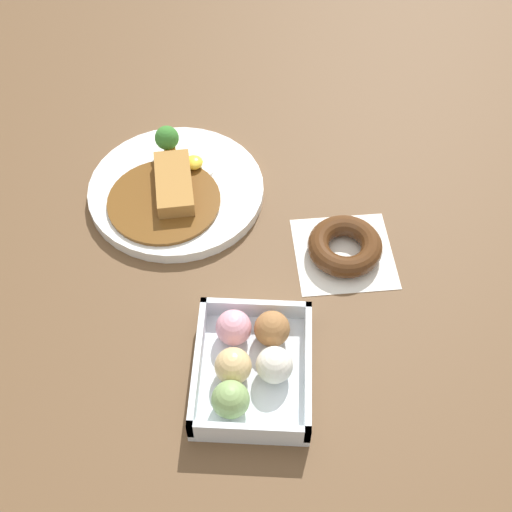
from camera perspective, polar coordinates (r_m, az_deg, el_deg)
The scene contains 4 objects.
ground_plane at distance 1.01m, azimuth -4.60°, elevation 0.08°, with size 1.60×1.60×0.00m, color brown.
curry_plate at distance 1.08m, azimuth -6.65°, elevation 5.50°, with size 0.27×0.27×0.07m.
donut_box at distance 0.88m, azimuth -0.43°, elevation -8.82°, with size 0.18×0.15×0.06m.
chocolate_ring_donut at distance 1.01m, azimuth 7.28°, elevation 0.75°, with size 0.16×0.16×0.03m.
Camera 1 is at (0.61, 0.11, 0.80)m, focal length 48.87 mm.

